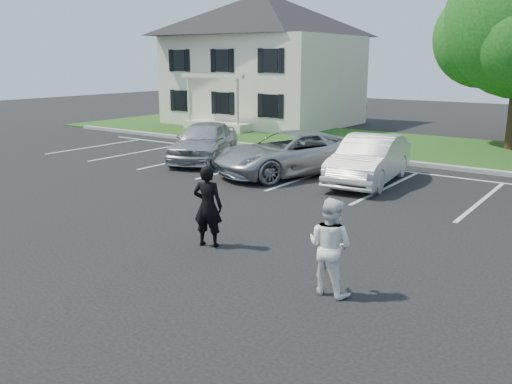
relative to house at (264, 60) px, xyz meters
The scene contains 10 objects.
ground_plane 24.14m from the house, 56.94° to the right, with size 90.00×90.00×0.00m, color black.
curb 15.71m from the house, 31.52° to the right, with size 40.00×0.30×0.15m, color gray.
grass_strip 14.11m from the house, 17.00° to the right, with size 44.00×8.00×0.08m, color #1F4615.
stall_lines 18.53m from the house, 37.43° to the right, with size 34.00×5.36×0.01m.
house is the anchor object (origin of this frame).
man_black_suit 22.93m from the house, 58.14° to the right, with size 0.63×0.42×1.74m, color black.
man_white_shirt 25.28m from the house, 52.67° to the right, with size 0.81×0.63×1.67m, color white.
car_silver_west 13.37m from the house, 65.42° to the right, with size 1.83×4.56×1.55m, color #B6B6BB.
car_silver_minivan 15.67m from the house, 51.82° to the right, with size 2.45×5.31×1.48m, color #A2A5A9.
car_white_sedan 17.16m from the house, 43.66° to the right, with size 1.59×4.57×1.50m, color silver.
Camera 1 is at (6.19, -7.65, 3.86)m, focal length 38.00 mm.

